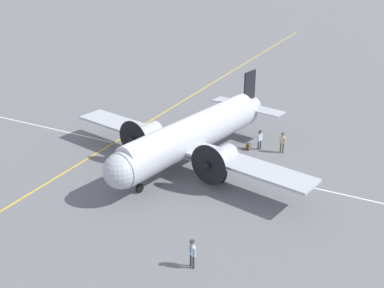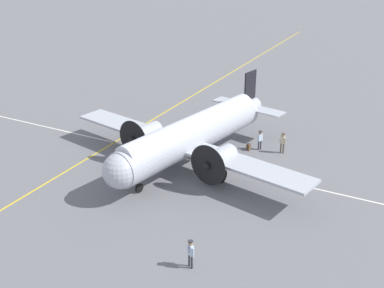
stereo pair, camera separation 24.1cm
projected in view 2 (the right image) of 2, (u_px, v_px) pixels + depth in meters
ground_plane at (192, 163)px, 39.80m from camera, size 300.00×300.00×0.00m
apron_line_eastwest at (111, 144)px, 43.31m from camera, size 120.00×0.16×0.01m
apron_line_northsouth at (195, 161)px, 40.19m from camera, size 0.16×120.00×0.01m
airliner_main at (188, 136)px, 38.43m from camera, size 18.59×22.48×6.01m
crew_foreground at (191, 251)px, 27.04m from camera, size 0.40×0.56×1.81m
passenger_boarding at (260, 138)px, 41.85m from camera, size 0.54×0.40×1.76m
ramp_agent at (283, 141)px, 41.23m from camera, size 0.38×0.60×1.82m
suitcase_near_door at (248, 147)px, 42.28m from camera, size 0.37×0.13×0.54m
suitcase_upright_spare at (249, 147)px, 42.03m from camera, size 0.34×0.13×0.64m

